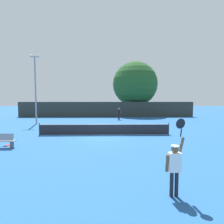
% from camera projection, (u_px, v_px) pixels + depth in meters
% --- Properties ---
extents(ground_plane, '(120.00, 120.00, 0.00)m').
position_uv_depth(ground_plane, '(104.00, 135.00, 16.28)').
color(ground_plane, '#235693').
extents(tennis_net, '(11.23, 0.08, 1.07)m').
position_uv_depth(tennis_net, '(104.00, 129.00, 16.25)').
color(tennis_net, '#232328').
rests_on(tennis_net, ground).
extents(perimeter_fence, '(29.49, 0.12, 2.57)m').
position_uv_depth(perimeter_fence, '(106.00, 109.00, 31.78)').
color(perimeter_fence, '#2D332D').
rests_on(perimeter_fence, ground).
extents(player_serving, '(0.68, 0.40, 2.53)m').
position_uv_depth(player_serving, '(175.00, 163.00, 6.04)').
color(player_serving, white).
rests_on(player_serving, ground).
extents(player_receiving, '(0.57, 0.25, 1.70)m').
position_uv_depth(player_receiving, '(119.00, 113.00, 27.68)').
color(player_receiving, black).
rests_on(player_receiving, ground).
extents(tennis_ball, '(0.07, 0.07, 0.07)m').
position_uv_depth(tennis_ball, '(91.00, 128.00, 19.96)').
color(tennis_ball, '#CCE033').
rests_on(tennis_ball, ground).
extents(spare_racket, '(0.28, 0.52, 0.04)m').
position_uv_depth(spare_racket, '(7.00, 145.00, 12.69)').
color(spare_racket, black).
rests_on(spare_racket, ground).
extents(courtside_bench, '(1.80, 0.44, 0.95)m').
position_uv_depth(courtside_bench, '(0.00, 141.00, 12.01)').
color(courtside_bench, gray).
rests_on(courtside_bench, ground).
extents(light_pole, '(1.18, 0.28, 8.47)m').
position_uv_depth(light_pole, '(35.00, 85.00, 23.07)').
color(light_pole, gray).
rests_on(light_pole, ground).
extents(large_tree, '(8.26, 8.26, 9.96)m').
position_uv_depth(large_tree, '(135.00, 84.00, 35.09)').
color(large_tree, brown).
rests_on(large_tree, ground).
extents(parked_car_near, '(2.47, 4.43, 1.69)m').
position_uv_depth(parked_car_near, '(69.00, 110.00, 39.79)').
color(parked_car_near, navy).
rests_on(parked_car_near, ground).
extents(parked_car_mid, '(2.26, 4.35, 1.69)m').
position_uv_depth(parked_car_mid, '(136.00, 110.00, 38.57)').
color(parked_car_mid, '#B7B7BC').
rests_on(parked_car_mid, ground).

